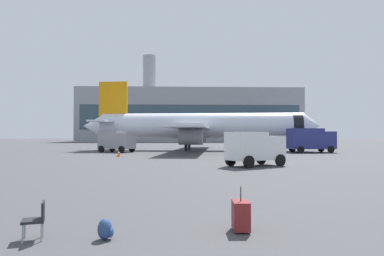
{
  "coord_description": "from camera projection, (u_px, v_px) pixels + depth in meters",
  "views": [
    {
      "loc": [
        0.05,
        -3.07,
        2.4
      ],
      "look_at": [
        1.46,
        30.15,
        3.0
      ],
      "focal_mm": 33.39,
      "sensor_mm": 36.0,
      "label": 1
    }
  ],
  "objects": [
    {
      "name": "traveller_backpack",
      "position": [
        105.0,
        229.0,
        8.14
      ],
      "size": [
        0.36,
        0.4,
        0.48
      ],
      "color": "navy",
      "rests_on": "ground"
    },
    {
      "name": "gate_chair",
      "position": [
        37.0,
        218.0,
        8.12
      ],
      "size": [
        0.6,
        0.6,
        0.86
      ],
      "color": "black",
      "rests_on": "ground"
    },
    {
      "name": "safety_cone_mid",
      "position": [
        119.0,
        153.0,
        38.61
      ],
      "size": [
        0.44,
        0.44,
        0.73
      ],
      "color": "#F2590C",
      "rests_on": "ground"
    },
    {
      "name": "rolling_suitcase",
      "position": [
        241.0,
        215.0,
        8.86
      ],
      "size": [
        0.42,
        0.65,
        1.1
      ],
      "color": "maroon",
      "rests_on": "ground"
    },
    {
      "name": "terminal_building",
      "position": [
        189.0,
        116.0,
        122.53
      ],
      "size": [
        72.8,
        21.17,
        29.43
      ],
      "color": "gray",
      "rests_on": "ground"
    },
    {
      "name": "airplane_taxiing",
      "position": [
        284.0,
        133.0,
        114.31
      ],
      "size": [
        25.46,
        23.56,
        8.3
      ],
      "color": "silver",
      "rests_on": "ground"
    },
    {
      "name": "airplane_at_gate",
      "position": [
        199.0,
        126.0,
        53.46
      ],
      "size": [
        35.75,
        32.35,
        10.5
      ],
      "color": "silver",
      "rests_on": "ground"
    },
    {
      "name": "safety_cone_far",
      "position": [
        285.0,
        149.0,
        49.76
      ],
      "size": [
        0.44,
        0.44,
        0.74
      ],
      "color": "#F2590C",
      "rests_on": "ground"
    },
    {
      "name": "fuel_truck",
      "position": [
        311.0,
        139.0,
        47.27
      ],
      "size": [
        6.24,
        3.3,
        3.2
      ],
      "color": "navy",
      "rests_on": "ground"
    },
    {
      "name": "service_truck",
      "position": [
        116.0,
        140.0,
        48.19
      ],
      "size": [
        5.27,
        4.25,
        2.9
      ],
      "color": "gray",
      "rests_on": "ground"
    },
    {
      "name": "cargo_van",
      "position": [
        255.0,
        147.0,
        26.88
      ],
      "size": [
        4.82,
        3.96,
        2.6
      ],
      "color": "white",
      "rests_on": "ground"
    },
    {
      "name": "safety_cone_near",
      "position": [
        270.0,
        151.0,
        43.14
      ],
      "size": [
        0.44,
        0.44,
        0.77
      ],
      "color": "#F2590C",
      "rests_on": "ground"
    }
  ]
}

